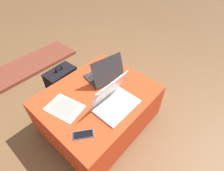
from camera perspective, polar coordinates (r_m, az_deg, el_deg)
ground_plane at (r=1.93m, az=-4.01°, el=-11.98°), size 14.00×14.00×0.00m
ottoman at (r=1.75m, az=-4.37°, el=-7.88°), size 1.01×0.83×0.44m
laptop_near at (r=1.46m, az=0.65°, el=-4.87°), size 0.37×0.27×0.26m
laptop_far at (r=1.71m, az=-2.22°, el=3.70°), size 0.38×0.32×0.25m
cell_phone at (r=1.35m, az=-9.37°, el=-15.51°), size 0.16×0.14×0.01m
backpack at (r=2.09m, az=-15.85°, el=0.06°), size 0.33×0.26×0.50m
paper_sheet at (r=1.53m, az=-15.22°, el=-6.97°), size 0.27×0.33×0.00m
fireplace_hearth at (r=2.87m, az=-25.69°, el=5.84°), size 1.40×0.50×0.04m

